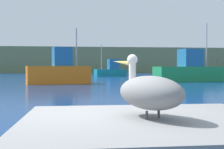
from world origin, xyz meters
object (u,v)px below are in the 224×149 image
at_px(pelican, 149,92).
at_px(fishing_boat_orange, 59,71).
at_px(fishing_boat_teal, 111,70).
at_px(fishing_boat_green, 189,70).

relative_size(pelican, fishing_boat_orange, 0.24).
height_order(fishing_boat_orange, fishing_boat_teal, fishing_boat_teal).
distance_m(fishing_boat_green, fishing_boat_teal, 18.52).
bearing_deg(fishing_boat_teal, pelican, 69.07).
xyz_separation_m(pelican, fishing_boat_orange, (-2.56, 21.18, -0.03)).
height_order(fishing_boat_orange, fishing_boat_green, fishing_boat_green).
bearing_deg(fishing_boat_green, fishing_boat_orange, 178.86).
bearing_deg(fishing_boat_teal, fishing_boat_green, 92.58).
relative_size(fishing_boat_orange, fishing_boat_green, 0.77).
bearing_deg(fishing_boat_green, pelican, -124.49).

